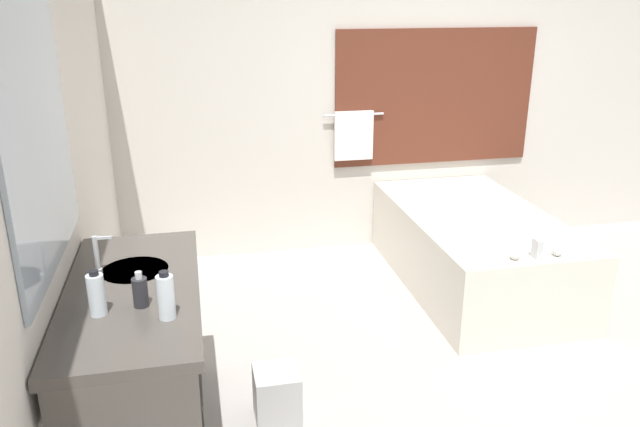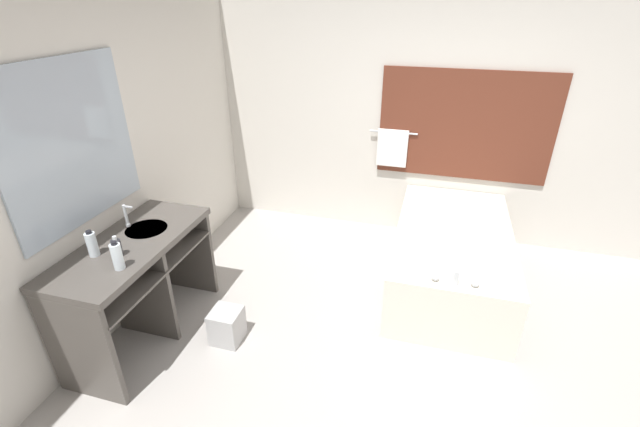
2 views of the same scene
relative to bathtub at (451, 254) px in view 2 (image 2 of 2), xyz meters
name	(u,v)px [view 2 (image 2 of 2)]	position (x,y,z in m)	size (l,w,h in m)	color
ground_plane	(386,374)	(-0.40, -1.27, -0.31)	(16.00, 16.00, 0.00)	#A8A39E
wall_back_with_blinds	(427,114)	(-0.39, 0.96, 1.04)	(7.40, 0.13, 2.70)	silver
wall_left_with_mirror	(83,169)	(-2.63, -1.27, 1.04)	(0.08, 7.40, 2.70)	silver
vanity_counter	(138,268)	(-2.30, -1.34, 0.31)	(0.58, 1.30, 0.86)	#4C4742
sink_faucet	(126,216)	(-2.46, -1.17, 0.64)	(0.09, 0.04, 0.18)	silver
bathtub	(451,254)	(0.00, 0.00, 0.00)	(1.00, 1.84, 0.68)	silver
water_bottle_1	(117,256)	(-2.14, -1.66, 0.65)	(0.07, 0.07, 0.20)	white
water_bottle_2	(92,244)	(-2.41, -1.58, 0.64)	(0.07, 0.07, 0.19)	white
soap_dispenser	(117,248)	(-2.25, -1.54, 0.62)	(0.06, 0.06, 0.15)	#28282D
waste_bin	(227,326)	(-1.66, -1.26, -0.17)	(0.23, 0.23, 0.28)	#B2B2B2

